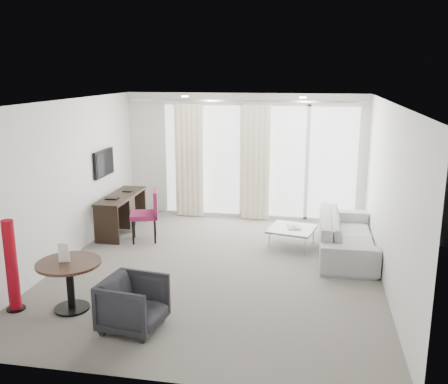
% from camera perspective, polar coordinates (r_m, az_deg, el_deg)
% --- Properties ---
extents(floor, '(5.00, 6.00, 0.00)m').
position_cam_1_polar(floor, '(7.97, -0.78, -8.72)').
color(floor, slate).
rests_on(floor, ground).
extents(ceiling, '(5.00, 6.00, 0.00)m').
position_cam_1_polar(ceiling, '(7.38, -0.85, 10.28)').
color(ceiling, white).
rests_on(ceiling, ground).
extents(wall_left, '(0.00, 6.00, 2.60)m').
position_cam_1_polar(wall_left, '(8.41, -17.78, 1.10)').
color(wall_left, silver).
rests_on(wall_left, ground).
extents(wall_right, '(0.00, 6.00, 2.60)m').
position_cam_1_polar(wall_right, '(7.51, 18.24, -0.39)').
color(wall_right, silver).
rests_on(wall_right, ground).
extents(wall_front, '(5.00, 0.00, 2.60)m').
position_cam_1_polar(wall_front, '(4.79, -7.83, -7.71)').
color(wall_front, silver).
rests_on(wall_front, ground).
extents(window_panel, '(4.00, 0.02, 2.38)m').
position_cam_1_polar(window_panel, '(10.44, 3.98, 3.51)').
color(window_panel, white).
rests_on(window_panel, ground).
extents(window_frame, '(4.10, 0.06, 2.44)m').
position_cam_1_polar(window_frame, '(10.42, 3.97, 3.49)').
color(window_frame, white).
rests_on(window_frame, ground).
extents(curtain_left, '(0.60, 0.20, 2.38)m').
position_cam_1_polar(curtain_left, '(10.54, -3.99, 3.60)').
color(curtain_left, beige).
rests_on(curtain_left, ground).
extents(curtain_right, '(0.60, 0.20, 2.38)m').
position_cam_1_polar(curtain_right, '(10.28, 3.60, 3.36)').
color(curtain_right, beige).
rests_on(curtain_right, ground).
extents(curtain_track, '(4.80, 0.04, 0.04)m').
position_cam_1_polar(curtain_track, '(10.17, 2.29, 10.36)').
color(curtain_track, '#B2B2B7').
rests_on(curtain_track, ceiling).
extents(downlight_a, '(0.12, 0.12, 0.02)m').
position_cam_1_polar(downlight_a, '(9.14, -4.51, 10.83)').
color(downlight_a, '#FFE0B2').
rests_on(downlight_a, ceiling).
extents(downlight_b, '(0.12, 0.12, 0.02)m').
position_cam_1_polar(downlight_b, '(8.84, 9.00, 10.62)').
color(downlight_b, '#FFE0B2').
rests_on(downlight_b, ceiling).
extents(desk, '(0.49, 1.56, 0.73)m').
position_cam_1_polar(desk, '(9.81, -11.62, -2.42)').
color(desk, black).
rests_on(desk, floor).
extents(tv, '(0.05, 0.80, 0.50)m').
position_cam_1_polar(tv, '(9.66, -13.57, 3.23)').
color(tv, black).
rests_on(tv, wall_left).
extents(desk_chair, '(0.64, 0.62, 0.95)m').
position_cam_1_polar(desk_chair, '(9.19, -9.15, -2.70)').
color(desk_chair, maroon).
rests_on(desk_chair, floor).
extents(round_table, '(1.08, 1.08, 0.66)m').
position_cam_1_polar(round_table, '(6.86, -17.15, -10.21)').
color(round_table, '#382217').
rests_on(round_table, floor).
extents(menu_card, '(0.14, 0.06, 0.25)m').
position_cam_1_polar(menu_card, '(6.74, -17.81, -7.12)').
color(menu_card, white).
rests_on(menu_card, round_table).
extents(red_lamp, '(0.31, 0.31, 1.22)m').
position_cam_1_polar(red_lamp, '(7.00, -23.11, -7.76)').
color(red_lamp, maroon).
rests_on(red_lamp, floor).
extents(tub_armchair, '(0.79, 0.78, 0.64)m').
position_cam_1_polar(tub_armchair, '(6.21, -10.34, -12.47)').
color(tub_armchair, black).
rests_on(tub_armchair, floor).
extents(coffee_table, '(0.91, 0.91, 0.34)m').
position_cam_1_polar(coffee_table, '(8.94, 7.75, -5.14)').
color(coffee_table, gray).
rests_on(coffee_table, floor).
extents(remote, '(0.10, 0.15, 0.02)m').
position_cam_1_polar(remote, '(8.87, 8.09, -4.04)').
color(remote, black).
rests_on(remote, coffee_table).
extents(magazine, '(0.24, 0.29, 0.02)m').
position_cam_1_polar(magazine, '(8.90, 8.02, -3.96)').
color(magazine, gray).
rests_on(magazine, coffee_table).
extents(sofa, '(0.89, 2.29, 0.67)m').
position_cam_1_polar(sofa, '(8.76, 13.82, -4.70)').
color(sofa, '#999999').
rests_on(sofa, floor).
extents(terrace_slab, '(5.60, 3.00, 0.12)m').
position_cam_1_polar(terrace_slab, '(12.18, 4.69, -1.10)').
color(terrace_slab, '#4D4D50').
rests_on(terrace_slab, ground).
extents(rattan_chair_a, '(0.70, 0.70, 0.82)m').
position_cam_1_polar(rattan_chair_a, '(11.63, 7.40, 0.52)').
color(rattan_chair_a, brown).
rests_on(rattan_chair_a, terrace_slab).
extents(rattan_chair_b, '(0.74, 0.74, 0.84)m').
position_cam_1_polar(rattan_chair_b, '(11.70, 10.39, 0.52)').
color(rattan_chair_b, brown).
rests_on(rattan_chair_b, terrace_slab).
extents(rattan_table, '(0.55, 0.55, 0.55)m').
position_cam_1_polar(rattan_table, '(11.95, 10.17, 0.09)').
color(rattan_table, brown).
rests_on(rattan_table, terrace_slab).
extents(balustrade, '(5.50, 0.06, 1.05)m').
position_cam_1_polar(balustrade, '(13.47, 5.36, 2.76)').
color(balustrade, '#B2B2B7').
rests_on(balustrade, terrace_slab).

